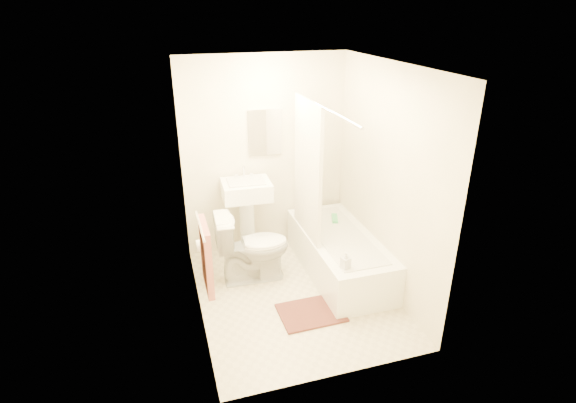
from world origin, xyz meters
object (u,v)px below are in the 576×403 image
object	(u,v)px
bath_mat	(311,313)
sink	(247,217)
toilet	(253,247)
soap_bottle	(346,261)
bathtub	(339,254)

from	to	relation	value
bath_mat	sink	bearing A→B (deg)	105.43
toilet	sink	world-z (taller)	sink
soap_bottle	sink	bearing A→B (deg)	118.64
toilet	bathtub	size ratio (longest dim) A/B	0.49
sink	soap_bottle	bearing A→B (deg)	-58.68
soap_bottle	bathtub	bearing A→B (deg)	71.50
toilet	sink	distance (m)	0.51
bathtub	soap_bottle	size ratio (longest dim) A/B	9.34
bath_mat	soap_bottle	world-z (taller)	soap_bottle
toilet	bath_mat	size ratio (longest dim) A/B	1.28
toilet	soap_bottle	world-z (taller)	toilet
sink	soap_bottle	world-z (taller)	sink
sink	bathtub	xyz separation A→B (m)	(0.93, -0.65, -0.31)
sink	toilet	bearing A→B (deg)	-93.12
toilet	bathtub	xyz separation A→B (m)	(0.98, -0.16, -0.16)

